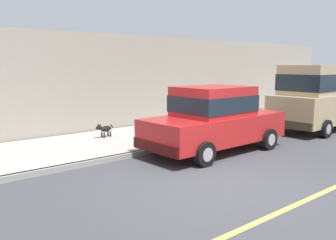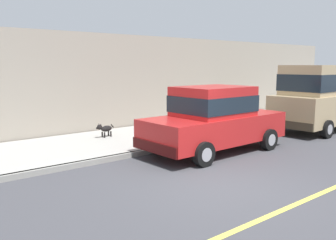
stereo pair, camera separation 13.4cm
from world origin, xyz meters
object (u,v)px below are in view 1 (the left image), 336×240
Objects in this scene: car_tan_van at (321,94)px; car_red_sedan at (214,119)px; fire_hydrant at (228,122)px; dog_black at (104,129)px.

car_red_sedan is at bearing -90.98° from car_tan_van.
car_tan_van is 4.08m from fire_hydrant.
car_red_sedan is at bearing 27.53° from dog_black.
fire_hydrant is (1.87, 4.04, 0.05)m from dog_black.
car_red_sedan is 0.94× the size of car_tan_van.
dog_black is at bearing -114.02° from car_tan_van.
car_tan_van is at bearing 89.02° from car_red_sedan.
car_red_sedan is 6.17× the size of dog_black.
car_tan_van is 6.83× the size of fire_hydrant.
fire_hydrant is (-1.56, -3.66, -0.92)m from car_tan_van.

